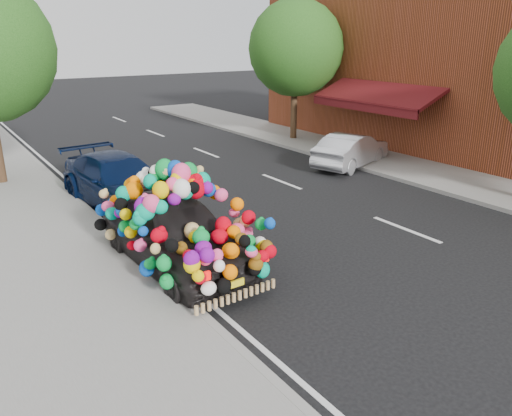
% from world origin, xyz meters
% --- Properties ---
extents(ground, '(100.00, 100.00, 0.00)m').
position_xyz_m(ground, '(0.00, 0.00, 0.00)').
color(ground, black).
rests_on(ground, ground).
extents(sidewalk, '(4.00, 60.00, 0.12)m').
position_xyz_m(sidewalk, '(-4.30, 0.00, 0.06)').
color(sidewalk, gray).
rests_on(sidewalk, ground).
extents(kerb, '(0.15, 60.00, 0.13)m').
position_xyz_m(kerb, '(-2.35, 0.00, 0.07)').
color(kerb, gray).
rests_on(kerb, ground).
extents(footpath_far, '(3.00, 40.00, 0.12)m').
position_xyz_m(footpath_far, '(8.20, 3.00, 0.06)').
color(footpath_far, gray).
rests_on(footpath_far, ground).
extents(lane_markings, '(6.00, 50.00, 0.01)m').
position_xyz_m(lane_markings, '(3.60, 0.00, 0.01)').
color(lane_markings, silver).
rests_on(lane_markings, ground).
extents(tree_far_b, '(4.00, 4.00, 5.90)m').
position_xyz_m(tree_far_b, '(8.00, 10.00, 3.89)').
color(tree_far_b, '#332114').
rests_on(tree_far_b, ground).
extents(plush_art_car, '(2.25, 4.56, 2.11)m').
position_xyz_m(plush_art_car, '(-1.80, 1.34, 1.08)').
color(plush_art_car, black).
rests_on(plush_art_car, ground).
extents(navy_sedan, '(2.31, 4.80, 1.35)m').
position_xyz_m(navy_sedan, '(-1.41, 5.65, 0.67)').
color(navy_sedan, black).
rests_on(navy_sedan, ground).
extents(silver_hatchback, '(3.80, 2.32, 1.18)m').
position_xyz_m(silver_hatchback, '(6.82, 5.20, 0.59)').
color(silver_hatchback, silver).
rests_on(silver_hatchback, ground).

